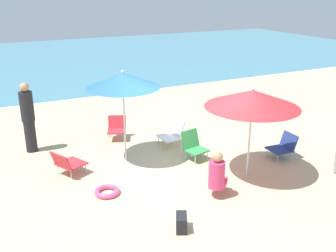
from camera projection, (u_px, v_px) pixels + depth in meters
name	position (u px, v px, depth m)	size (l,w,h in m)	color
ground_plane	(196.00, 176.00, 8.13)	(40.00, 40.00, 0.00)	#CCB789
sea_water	(53.00, 60.00, 20.75)	(40.00, 16.00, 0.01)	teal
umbrella_red	(252.00, 99.00, 7.61)	(1.88, 1.88, 1.89)	silver
umbrella_blue	(123.00, 80.00, 8.26)	(1.59, 1.59, 2.06)	silver
beach_chair_a	(283.00, 146.00, 8.92)	(0.58, 0.50, 0.56)	navy
beach_chair_b	(67.00, 163.00, 8.05)	(0.74, 0.72, 0.55)	red
beach_chair_c	(172.00, 133.00, 9.54)	(0.54, 0.55, 0.65)	white
beach_chair_d	(117.00, 127.00, 10.01)	(0.62, 0.66, 0.58)	red
beach_chair_e	(193.00, 145.00, 8.85)	(0.56, 0.59, 0.64)	#33934C
person_a	(217.00, 175.00, 7.21)	(0.51, 0.51, 0.92)	#DB3866
person_b	(28.00, 117.00, 9.07)	(0.31, 0.31, 1.67)	black
swim_ring	(107.00, 192.00, 7.41)	(0.48, 0.48, 0.10)	#E54C7F
beach_bag	(181.00, 223.00, 6.29)	(0.32, 0.17, 0.27)	black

